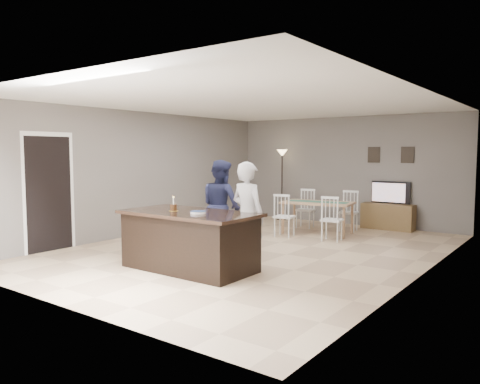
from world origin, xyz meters
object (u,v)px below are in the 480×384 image
Objects in this scene: television at (390,193)px; woman at (248,216)px; man at (221,206)px; floor_lamp at (282,165)px; birthday_cake at (174,208)px; dining_table at (318,207)px; plate_stack at (198,212)px; kitchen_island at (190,240)px; tv_console at (388,217)px.

woman is at bearing 84.55° from television.
man is 0.89× the size of floor_lamp.
birthday_cake is 5.78m from floor_lamp.
plate_stack is at bearing -97.31° from dining_table.
floor_lamp is (-1.67, 5.51, 1.01)m from kitchen_island.
dining_table is at bearing -124.94° from tv_console.
dining_table is at bearing -72.71° from woman.
floor_lamp is at bearing 106.90° from kitchen_island.
birthday_cake is at bearing 75.65° from television.
man is 7.04× the size of plate_stack.
birthday_cake is 0.12× the size of floor_lamp.
kitchen_island is 1.79× the size of tv_console.
dining_table is (-0.11, 4.13, -0.33)m from plate_stack.
television is (0.00, 0.07, 0.56)m from tv_console.
birthday_cake is 4.16m from dining_table.
tv_console is 0.63× the size of dining_table.
woman is at bearing 162.86° from man.
kitchen_island is at bearing -102.16° from tv_console.
tv_console is 0.64× the size of floor_lamp.
plate_stack is at bearing 133.39° from man.
television is 5.90m from birthday_cake.
floor_lamp is (-2.87, -0.06, 1.16)m from tv_console.
television is at bearing 47.36° from dining_table.
birthday_cake is at bearing -75.80° from floor_lamp.
kitchen_island is 4.05m from dining_table.
birthday_cake is at bearing -164.26° from kitchen_island.
woman is 3.55m from dining_table.
man is 2.77m from dining_table.
floor_lamp is (-1.22, 4.16, 0.62)m from man.
kitchen_island is at bearing 125.77° from man.
kitchen_island is at bearing 45.52° from woman.
tv_console is 0.57m from television.
floor_lamp is at bearing 132.23° from dining_table.
plate_stack reaches higher than kitchen_island.
tv_console is 5.87m from birthday_cake.
birthday_cake is 0.95× the size of plate_stack.
birthday_cake reaches higher than dining_table.
kitchen_island is 9.48× the size of birthday_cake.
floor_lamp is (-1.81, 1.46, 0.87)m from dining_table.
television and birthday_cake have the same top height.
woman is 0.87× the size of dining_table.
dining_table is at bearing -38.88° from floor_lamp.
birthday_cake is (0.19, -1.42, 0.11)m from man.
man is at bearing -73.58° from floor_lamp.
birthday_cake is (-0.98, -0.62, 0.12)m from woman.
tv_console is 3.10m from floor_lamp.
dining_table is (0.40, 4.12, -0.36)m from birthday_cake.
tv_console is at bearing 80.46° from plate_stack.
floor_lamp is (-2.87, -0.13, 0.60)m from television.
floor_lamp is (-2.39, 4.96, 0.63)m from woman.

